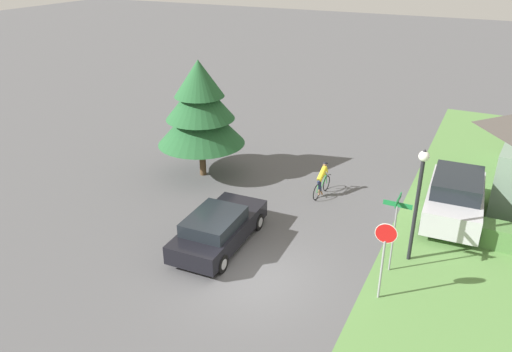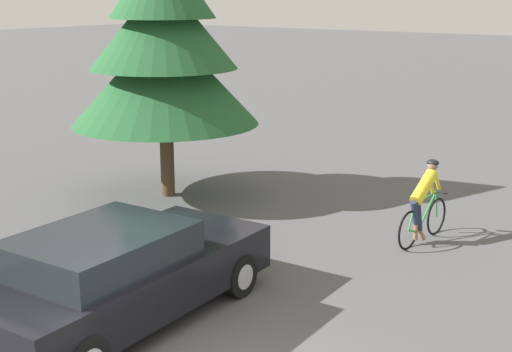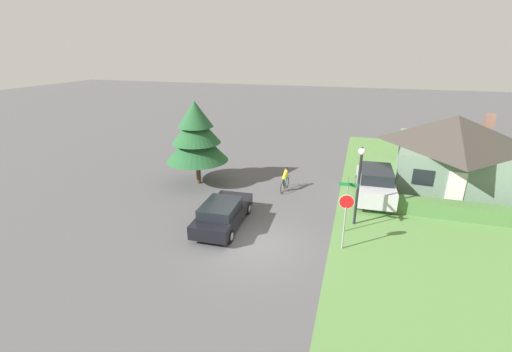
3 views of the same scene
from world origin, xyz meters
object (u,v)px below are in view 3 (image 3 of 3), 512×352
Objects in this scene: cottage_house at (452,149)px; sedan_left_lane at (223,213)px; parked_suv_right at (375,184)px; stop_sign at (346,212)px; street_name_sign at (347,196)px; street_lamp at (360,174)px; conifer_tall_near at (196,136)px; cyclist at (285,180)px.

sedan_left_lane is (-11.83, -9.68, -1.64)m from cottage_house.
parked_suv_right is 6.31m from stop_sign.
cottage_house is 11.75m from stop_sign.
sedan_left_lane is 1.66× the size of street_name_sign.
street_lamp is 0.75× the size of conifer_tall_near.
cyclist is at bearing -61.05° from stop_sign.
parked_suv_right is 0.88× the size of conifer_tall_near.
stop_sign is at bearing -29.25° from conifer_tall_near.
conifer_tall_near reaches higher than cyclist.
sedan_left_lane is at bearing 164.55° from cyclist.
parked_suv_right is at bearing -82.37° from cyclist.
street_name_sign is (3.86, -4.23, 1.16)m from cyclist.
cottage_house is 1.60× the size of conifer_tall_near.
street_lamp is at bearing -73.83° from sedan_left_lane.
street_name_sign reaches higher than stop_sign.
parked_suv_right is 1.75× the size of street_name_sign.
sedan_left_lane is at bearing -161.55° from street_lamp.
conifer_tall_near reaches higher than parked_suv_right.
parked_suv_right is at bearing -54.23° from sedan_left_lane.
cyclist is 0.32× the size of conifer_tall_near.
stop_sign is at bearing -89.30° from street_name_sign.
street_name_sign is (-6.02, -8.52, -0.45)m from cottage_house.
parked_suv_right is (7.25, 5.67, 0.24)m from sedan_left_lane.
cottage_house is 2.12× the size of street_lamp.
cottage_house is 16.27m from conifer_tall_near.
street_lamp is at bearing 162.40° from parked_suv_right.
street_lamp is at bearing -15.87° from conifer_tall_near.
street_lamp is at bearing -121.24° from cottage_house.
conifer_tall_near reaches higher than street_name_sign.
stop_sign is (3.87, -5.80, 1.10)m from cyclist.
street_lamp is (6.27, 2.09, 2.02)m from sedan_left_lane.
street_lamp is 1.34m from street_name_sign.
stop_sign reaches higher than parked_suv_right.
parked_suv_right is 11.21m from conifer_tall_near.
stop_sign is 0.48× the size of conifer_tall_near.
cottage_house is 3.20× the size of street_name_sign.
conifer_tall_near is at bearing -157.99° from cottage_house.
street_name_sign is at bearing 160.06° from parked_suv_right.
sedan_left_lane is 5.95m from stop_sign.
sedan_left_lane is 2.59× the size of cyclist.
parked_suv_right is at bearing 3.89° from conifer_tall_near.
cottage_house is 1.93× the size of sedan_left_lane.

